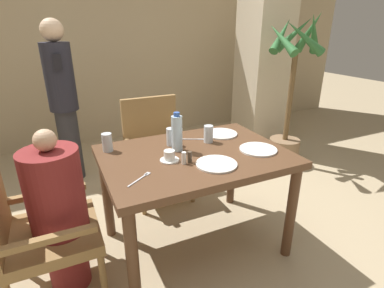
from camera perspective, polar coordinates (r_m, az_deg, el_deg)
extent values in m
plane|color=tan|center=(2.42, 0.47, -18.31)|extent=(16.00, 16.00, 0.00)
cube|color=tan|center=(4.34, -15.26, 18.99)|extent=(8.00, 0.06, 2.80)
cube|color=beige|center=(4.12, 13.65, 18.32)|extent=(0.54, 0.54, 2.70)
cube|color=brown|center=(2.03, 0.53, -2.39)|extent=(1.23, 0.89, 0.05)
cylinder|color=brown|center=(1.78, -11.21, -21.41)|extent=(0.07, 0.07, 0.70)
cylinder|color=brown|center=(2.23, 18.34, -12.34)|extent=(0.07, 0.07, 0.70)
cylinder|color=brown|center=(2.39, -15.89, -9.44)|extent=(0.07, 0.07, 0.70)
cylinder|color=brown|center=(2.74, 7.57, -4.56)|extent=(0.07, 0.07, 0.70)
cube|color=olive|center=(2.04, -25.08, -15.51)|extent=(0.53, 0.53, 0.07)
cube|color=olive|center=(2.17, -25.91, -8.46)|extent=(0.48, 0.04, 0.04)
cube|color=olive|center=(1.75, -25.69, -16.08)|extent=(0.48, 0.04, 0.04)
cylinder|color=olive|center=(2.36, -18.50, -15.44)|extent=(0.04, 0.04, 0.36)
cylinder|color=olive|center=(1.99, -16.50, -23.24)|extent=(0.04, 0.04, 0.36)
cylinder|color=olive|center=(2.39, -30.28, -17.11)|extent=(0.04, 0.04, 0.36)
cylinder|color=maroon|center=(2.15, -22.62, -19.09)|extent=(0.24, 0.24, 0.43)
cylinder|color=maroon|center=(1.89, -24.66, -8.23)|extent=(0.32, 0.32, 0.50)
sphere|color=tan|center=(1.77, -26.23, 0.64)|extent=(0.12, 0.12, 0.12)
cube|color=olive|center=(2.82, -6.26, -2.82)|extent=(0.53, 0.53, 0.07)
cube|color=olive|center=(2.94, -8.07, 4.08)|extent=(0.53, 0.05, 0.50)
cube|color=olive|center=(2.84, -1.69, 0.88)|extent=(0.04, 0.48, 0.04)
cube|color=olive|center=(2.70, -11.33, -0.72)|extent=(0.04, 0.48, 0.04)
cylinder|color=olive|center=(2.80, 0.15, -7.78)|extent=(0.04, 0.04, 0.36)
cylinder|color=olive|center=(2.66, -9.24, -9.81)|extent=(0.04, 0.04, 0.36)
cylinder|color=olive|center=(3.19, -3.48, -3.96)|extent=(0.04, 0.04, 0.36)
cylinder|color=olive|center=(3.06, -11.76, -5.51)|extent=(0.04, 0.04, 0.36)
cylinder|color=#2D2D33|center=(3.41, -22.13, -0.12)|extent=(0.21, 0.21, 0.76)
cylinder|color=#23232D|center=(3.23, -23.92, 11.54)|extent=(0.28, 0.28, 0.65)
sphere|color=beige|center=(3.20, -25.14, 19.07)|extent=(0.21, 0.21, 0.21)
cube|color=black|center=(3.05, -24.24, 14.07)|extent=(0.07, 0.01, 0.14)
cylinder|color=#896B4C|center=(3.76, 17.04, -1.24)|extent=(0.35, 0.35, 0.30)
cylinder|color=brown|center=(3.57, 18.19, 8.39)|extent=(0.06, 0.06, 1.00)
cone|color=#2D6633|center=(3.58, 21.39, 19.26)|extent=(0.12, 0.37, 0.44)
cone|color=#2D6633|center=(3.65, 18.84, 19.20)|extent=(0.41, 0.29, 0.40)
cone|color=#2D6633|center=(3.55, 16.72, 19.30)|extent=(0.42, 0.28, 0.39)
cone|color=#2D6633|center=(3.35, 16.82, 18.63)|extent=(0.10, 0.45, 0.34)
cone|color=#2D6633|center=(3.31, 20.70, 18.44)|extent=(0.44, 0.26, 0.37)
cone|color=#2D6633|center=(3.45, 22.21, 18.92)|extent=(0.38, 0.30, 0.42)
cylinder|color=white|center=(2.37, 5.53, 1.97)|extent=(0.26, 0.26, 0.01)
cylinder|color=white|center=(1.86, 4.69, -3.81)|extent=(0.26, 0.26, 0.01)
cylinder|color=white|center=(2.11, 12.50, -1.00)|extent=(0.26, 0.26, 0.01)
cylinder|color=white|center=(1.91, -4.29, -3.06)|extent=(0.12, 0.12, 0.01)
cylinder|color=white|center=(1.90, -4.32, -2.11)|extent=(0.07, 0.07, 0.06)
cylinder|color=silver|center=(2.02, -2.88, 1.99)|extent=(0.07, 0.07, 0.24)
cylinder|color=#3359B2|center=(1.98, -2.95, 5.67)|extent=(0.04, 0.04, 0.03)
cylinder|color=silver|center=(2.19, 3.16, 1.93)|extent=(0.07, 0.07, 0.13)
cylinder|color=silver|center=(2.14, -3.98, 1.39)|extent=(0.07, 0.07, 0.13)
cylinder|color=silver|center=(2.11, -15.85, 0.29)|extent=(0.07, 0.07, 0.13)
cylinder|color=white|center=(1.85, -1.55, -2.68)|extent=(0.03, 0.03, 0.08)
cylinder|color=#4C3D2D|center=(1.87, -0.45, -2.52)|extent=(0.03, 0.03, 0.07)
cube|color=silver|center=(1.70, -10.26, -6.79)|extent=(0.15, 0.11, 0.00)
cube|color=silver|center=(1.76, -8.50, -5.65)|extent=(0.04, 0.04, 0.00)
cube|color=silver|center=(2.26, -0.36, 0.94)|extent=(0.16, 0.08, 0.00)
cube|color=silver|center=(2.26, 1.83, 0.93)|extent=(0.06, 0.04, 0.00)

